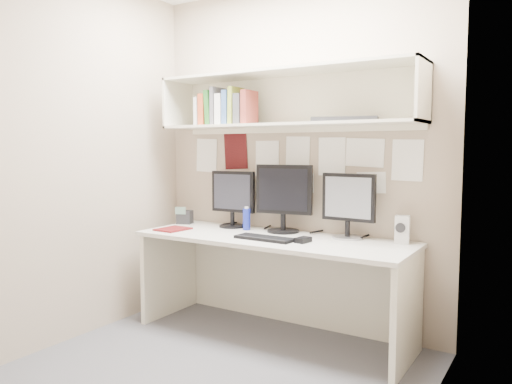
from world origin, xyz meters
The scene contains 19 objects.
floor centered at (0.00, 0.00, 0.00)m, with size 2.40×2.00×0.01m, color #4E4E53.
wall_back centered at (0.00, 1.00, 1.30)m, with size 2.40×0.02×2.60m, color tan.
wall_front centered at (0.00, -1.00, 1.30)m, with size 2.40×0.02×2.60m, color tan.
wall_left centered at (-1.20, 0.00, 1.30)m, with size 0.02×2.00×2.60m, color tan.
wall_right centered at (1.20, 0.00, 1.30)m, with size 0.02×2.00×2.60m, color tan.
desk centered at (0.00, 0.65, 0.37)m, with size 2.00×0.70×0.73m.
overhead_hutch centered at (0.00, 0.86, 1.72)m, with size 2.00×0.38×0.40m.
pinned_papers centered at (0.00, 0.99, 1.25)m, with size 1.92×0.01×0.48m, color white, non-canonical shape.
monitor_left centered at (-0.49, 0.87, 0.98)m, with size 0.39×0.21×0.45m.
monitor_center centered at (-0.03, 0.87, 1.00)m, with size 0.44×0.24×0.51m.
monitor_right centered at (0.48, 0.87, 0.98)m, with size 0.39×0.22×0.46m.
keyboard centered at (0.01, 0.52, 0.74)m, with size 0.43×0.15×0.02m, color black.
mouse centered at (0.28, 0.56, 0.75)m, with size 0.07×0.11×0.03m, color black.
speaker centered at (0.86, 0.88, 0.82)m, with size 0.11×0.11×0.19m.
blue_bottle centered at (-0.32, 0.80, 0.82)m, with size 0.06×0.06×0.18m.
maroon_notebook centered at (-0.80, 0.50, 0.74)m, with size 0.20×0.24×0.01m, color #5B0F11.
desk_phone centered at (-0.94, 0.80, 0.79)m, with size 0.15×0.14×0.15m.
book_stack centered at (-0.48, 0.76, 1.67)m, with size 0.49×0.18×0.29m.
hutch_tray centered at (0.48, 0.79, 1.56)m, with size 0.44×0.17×0.03m, color black.
Camera 1 is at (1.75, -2.41, 1.36)m, focal length 35.00 mm.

